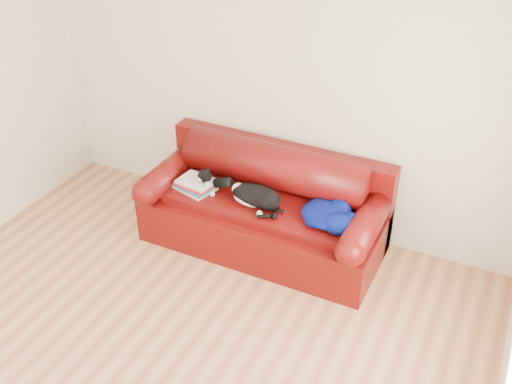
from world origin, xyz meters
TOP-DOWN VIEW (x-y plane):
  - ground at (0.00, 0.00)m, footprint 4.50×4.50m
  - room_shell at (0.12, 0.02)m, footprint 4.52×4.02m
  - sofa_base at (0.11, 1.49)m, footprint 2.10×0.90m
  - sofa_back at (0.11, 1.74)m, footprint 2.10×1.01m
  - book_stack at (-0.49, 1.36)m, footprint 0.39×0.34m
  - cat at (0.09, 1.37)m, footprint 0.60×0.34m
  - blanket at (0.74, 1.42)m, footprint 0.53×0.50m

SIDE VIEW (x-z plane):
  - ground at x=0.00m, z-range 0.00..0.00m
  - sofa_base at x=0.11m, z-range -0.01..0.49m
  - sofa_back at x=0.11m, z-range 0.10..0.98m
  - book_stack at x=-0.49m, z-range 0.50..0.60m
  - blanket at x=0.74m, z-range 0.49..0.65m
  - cat at x=0.09m, z-range 0.47..0.70m
  - room_shell at x=0.12m, z-range 0.36..2.97m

